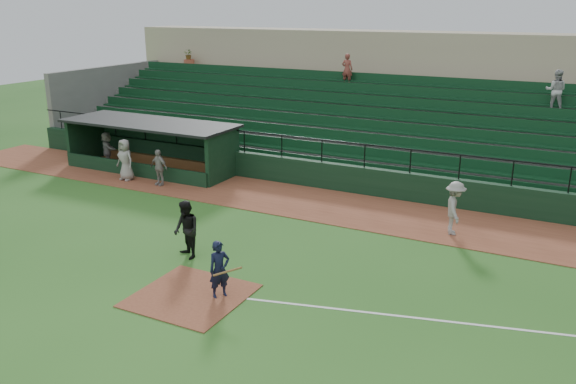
% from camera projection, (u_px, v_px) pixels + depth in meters
% --- Properties ---
extents(ground, '(90.00, 90.00, 0.00)m').
position_uv_depth(ground, '(211.00, 282.00, 17.60)').
color(ground, '#2A5F1E').
rests_on(ground, ground).
extents(warning_track, '(40.00, 4.00, 0.03)m').
position_uv_depth(warning_track, '(321.00, 205.00, 24.37)').
color(warning_track, brown).
rests_on(warning_track, ground).
extents(home_plate_dirt, '(3.00, 3.00, 0.03)m').
position_uv_depth(home_plate_dirt, '(191.00, 295.00, 16.75)').
color(home_plate_dirt, brown).
rests_on(home_plate_dirt, ground).
extents(foul_line, '(17.49, 4.44, 0.01)m').
position_uv_depth(foul_line, '(498.00, 327.00, 15.12)').
color(foul_line, white).
rests_on(foul_line, ground).
extents(stadium_structure, '(38.00, 13.08, 6.40)m').
position_uv_depth(stadium_structure, '(389.00, 117.00, 30.85)').
color(stadium_structure, black).
rests_on(stadium_structure, ground).
extents(dugout, '(8.90, 3.20, 2.42)m').
position_uv_depth(dugout, '(156.00, 142.00, 29.56)').
color(dugout, black).
rests_on(dugout, ground).
extents(batter_at_plate, '(1.13, 0.73, 1.68)m').
position_uv_depth(batter_at_plate, '(219.00, 270.00, 16.45)').
color(batter_at_plate, black).
rests_on(batter_at_plate, ground).
extents(umpire, '(1.16, 1.09, 1.91)m').
position_uv_depth(umpire, '(186.00, 230.00, 19.03)').
color(umpire, black).
rests_on(umpire, ground).
extents(runner, '(1.08, 1.41, 1.93)m').
position_uv_depth(runner, '(455.00, 208.00, 20.95)').
color(runner, gray).
rests_on(runner, warning_track).
extents(dugout_player_a, '(1.00, 0.48, 1.65)m').
position_uv_depth(dugout_player_a, '(159.00, 167.00, 26.74)').
color(dugout_player_a, '#9F9994').
rests_on(dugout_player_a, warning_track).
extents(dugout_player_b, '(1.01, 0.73, 1.93)m').
position_uv_depth(dugout_player_b, '(125.00, 160.00, 27.50)').
color(dugout_player_b, '#99948F').
rests_on(dugout_player_b, warning_track).
extents(dugout_player_c, '(1.59, 1.26, 1.69)m').
position_uv_depth(dugout_player_c, '(107.00, 148.00, 30.23)').
color(dugout_player_c, '#99958F').
rests_on(dugout_player_c, warning_track).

